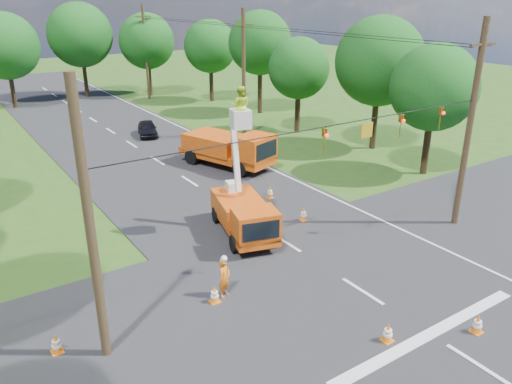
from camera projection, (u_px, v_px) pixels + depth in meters
ground at (157, 161)px, 35.01m from camera, size 140.00×140.00×0.00m
road_main at (157, 161)px, 35.01m from camera, size 12.00×100.00×0.06m
road_cross at (328, 270)px, 21.08m from camera, size 56.00×10.00×0.07m
stop_bar at (430, 335)px, 17.05m from camera, size 9.00×0.45×0.02m
edge_line at (226, 149)px, 37.90m from camera, size 0.12×90.00×0.02m
bucket_truck at (244, 205)px, 23.65m from camera, size 3.31×5.66×7.11m
second_truck at (229, 148)px, 33.40m from camera, size 4.50×7.14×2.51m
ground_worker at (224, 278)px, 19.00m from camera, size 0.70×0.61×1.61m
distant_car at (148, 129)px, 41.16m from camera, size 2.49×3.91×1.24m
traffic_cone_0 at (388, 333)px, 16.61m from camera, size 0.38×0.38×0.71m
traffic_cone_1 at (478, 324)px, 17.04m from camera, size 0.38×0.38×0.71m
traffic_cone_2 at (304, 214)px, 25.61m from camera, size 0.38×0.38×0.71m
traffic_cone_3 at (270, 192)px, 28.48m from camera, size 0.38×0.38×0.71m
traffic_cone_4 at (215, 294)px, 18.73m from camera, size 0.38×0.38×0.71m
traffic_cone_5 at (56, 344)px, 16.07m from camera, size 0.38×0.38×0.71m
traffic_cone_6 at (235, 156)px, 34.90m from camera, size 0.38×0.38×0.71m
pole_right_near at (470, 125)px, 23.60m from camera, size 1.80×0.30×10.00m
pole_right_mid at (244, 74)px, 39.08m from camera, size 1.80×0.30×10.00m
pole_right_far at (146, 52)px, 54.56m from camera, size 1.80×0.30×10.00m
pole_left at (90, 228)px, 14.52m from camera, size 0.30×0.30×9.00m
signal_span at (378, 127)px, 20.07m from camera, size 18.00×0.29×1.07m
tree_right_a at (434, 88)px, 30.66m from camera, size 5.40×5.40×8.28m
tree_right_b at (380, 62)px, 35.76m from camera, size 6.40×6.40×9.65m
tree_right_c at (299, 68)px, 40.66m from camera, size 5.00×5.00×7.83m
tree_right_d at (260, 43)px, 47.17m from camera, size 6.00×6.00×9.70m
tree_right_e at (210, 46)px, 53.17m from camera, size 5.60×5.60×8.63m
tree_far_a at (5, 46)px, 49.51m from camera, size 6.60×6.60×9.50m
tree_far_b at (80, 35)px, 54.96m from camera, size 7.00×7.00×10.32m
tree_far_c at (147, 41)px, 56.27m from camera, size 6.20×6.20×9.18m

